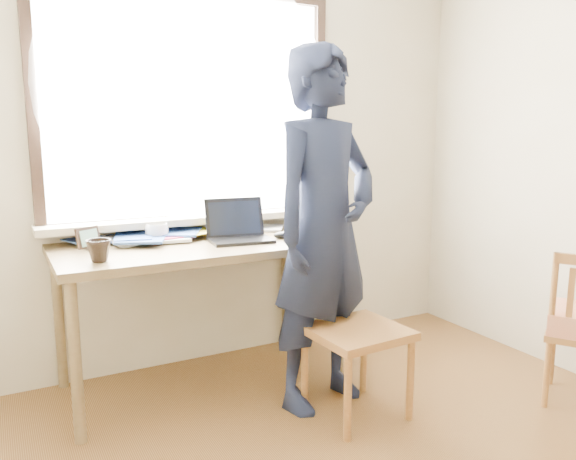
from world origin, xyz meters
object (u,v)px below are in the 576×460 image
desk (200,258)px  mug_white (157,232)px  person (324,230)px  laptop (238,231)px  work_chair (357,342)px  mug_dark (99,251)px

desk → mug_white: 0.29m
desk → mug_white: mug_white is taller
person → mug_white: bearing=122.2°
laptop → work_chair: 0.92m
desk → laptop: 0.27m
desk → person: size_ratio=0.83×
desk → mug_dark: size_ratio=13.50×
laptop → work_chair: bearing=-62.4°
person → mug_dark: bearing=150.7°
laptop → mug_white: (-0.42, 0.19, -0.00)m
mug_white → person: person is taller
mug_white → laptop: bearing=-24.5°
desk → person: (0.51, -0.50, 0.19)m
person → desk: bearing=121.0°
desk → laptop: size_ratio=4.20×
laptop → person: 0.55m
laptop → mug_white: laptop is taller
mug_dark → person: bearing=-14.4°
mug_white → person: (0.71, -0.66, 0.06)m
desk → person: bearing=-44.1°
laptop → mug_white: 0.46m
laptop → desk: bearing=172.2°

